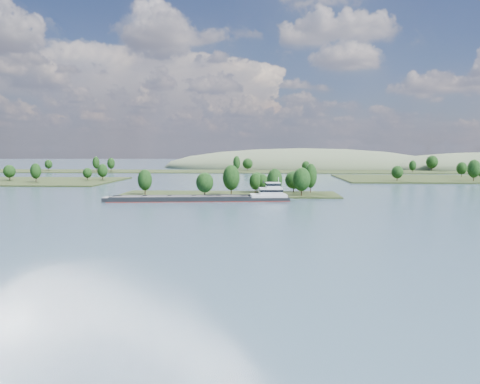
{
  "coord_description": "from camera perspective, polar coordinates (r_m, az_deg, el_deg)",
  "views": [
    {
      "loc": [
        15.93,
        -35.34,
        21.31
      ],
      "look_at": [
        7.48,
        130.0,
        6.0
      ],
      "focal_mm": 35.0,
      "sensor_mm": 36.0,
      "label": 1
    }
  ],
  "objects": [
    {
      "name": "hill_west",
      "position": [
        537.57,
        7.63,
        2.96
      ],
      "size": [
        320.0,
        160.0,
        44.0
      ],
      "primitive_type": "ellipsoid",
      "color": "#4B5A3E",
      "rests_on": "ground"
    },
    {
      "name": "cargo_barge",
      "position": [
        192.62,
        -3.61,
        -0.69
      ],
      "size": [
        76.23,
        17.25,
        10.24
      ],
      "color": "black",
      "rests_on": "ground"
    },
    {
      "name": "tree_island",
      "position": [
        214.81,
        0.53,
        0.7
      ],
      "size": [
        100.0,
        32.31,
        15.08
      ],
      "color": "black",
      "rests_on": "ground"
    },
    {
      "name": "back_shoreline",
      "position": [
        435.84,
        2.16,
        2.58
      ],
      "size": [
        900.0,
        60.0,
        15.77
      ],
      "color": "black",
      "rests_on": "ground"
    },
    {
      "name": "ground",
      "position": [
        157.6,
        -2.91,
        -2.49
      ],
      "size": [
        1800.0,
        1800.0,
        0.0
      ],
      "primitive_type": "plane",
      "color": "#364A5E",
      "rests_on": "ground"
    }
  ]
}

